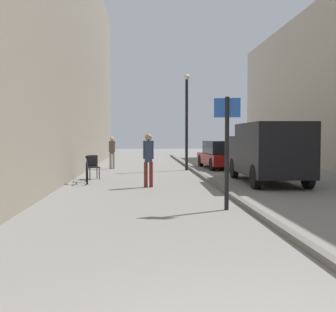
{
  "coord_description": "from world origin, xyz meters",
  "views": [
    {
      "loc": [
        -0.88,
        -2.64,
        1.7
      ],
      "look_at": [
        0.01,
        11.5,
        1.0
      ],
      "focal_mm": 43.12,
      "sensor_mm": 36.0,
      "label": 1
    }
  ],
  "objects_px": {
    "pedestrian_main_foreground": "(112,150)",
    "bicycle_leaning": "(87,172)",
    "street_sign_post": "(227,143)",
    "lamp_post": "(187,116)",
    "cafe_chair_near_window": "(93,165)",
    "delivery_van": "(268,151)",
    "pedestrian_mid_block": "(148,156)",
    "parked_car": "(221,155)"
  },
  "relations": [
    {
      "from": "pedestrian_main_foreground",
      "to": "bicycle_leaning",
      "type": "height_order",
      "value": "pedestrian_main_foreground"
    },
    {
      "from": "pedestrian_main_foreground",
      "to": "street_sign_post",
      "type": "relative_size",
      "value": 0.64
    },
    {
      "from": "lamp_post",
      "to": "bicycle_leaning",
      "type": "relative_size",
      "value": 2.71
    },
    {
      "from": "street_sign_post",
      "to": "cafe_chair_near_window",
      "type": "relative_size",
      "value": 2.77
    },
    {
      "from": "delivery_van",
      "to": "pedestrian_mid_block",
      "type": "bearing_deg",
      "value": -166.7
    },
    {
      "from": "street_sign_post",
      "to": "cafe_chair_near_window",
      "type": "xyz_separation_m",
      "value": [
        -3.91,
        7.03,
        -1.0
      ]
    },
    {
      "from": "delivery_van",
      "to": "cafe_chair_near_window",
      "type": "xyz_separation_m",
      "value": [
        -6.5,
        1.85,
        -0.63
      ]
    },
    {
      "from": "pedestrian_main_foreground",
      "to": "street_sign_post",
      "type": "xyz_separation_m",
      "value": [
        3.52,
        -11.96,
        0.58
      ]
    },
    {
      "from": "bicycle_leaning",
      "to": "lamp_post",
      "type": "bearing_deg",
      "value": 41.85
    },
    {
      "from": "bicycle_leaning",
      "to": "cafe_chair_near_window",
      "type": "height_order",
      "value": "bicycle_leaning"
    },
    {
      "from": "pedestrian_mid_block",
      "to": "delivery_van",
      "type": "distance_m",
      "value": 4.43
    },
    {
      "from": "delivery_van",
      "to": "cafe_chair_near_window",
      "type": "height_order",
      "value": "delivery_van"
    },
    {
      "from": "pedestrian_main_foreground",
      "to": "street_sign_post",
      "type": "height_order",
      "value": "street_sign_post"
    },
    {
      "from": "pedestrian_mid_block",
      "to": "street_sign_post",
      "type": "relative_size",
      "value": 0.69
    },
    {
      "from": "pedestrian_main_foreground",
      "to": "parked_car",
      "type": "xyz_separation_m",
      "value": [
        5.76,
        0.04,
        -0.25
      ]
    },
    {
      "from": "pedestrian_main_foreground",
      "to": "cafe_chair_near_window",
      "type": "distance_m",
      "value": 4.96
    },
    {
      "from": "delivery_van",
      "to": "lamp_post",
      "type": "xyz_separation_m",
      "value": [
        -2.34,
        5.62,
        1.55
      ]
    },
    {
      "from": "cafe_chair_near_window",
      "to": "delivery_van",
      "type": "bearing_deg",
      "value": 143.55
    },
    {
      "from": "pedestrian_mid_block",
      "to": "lamp_post",
      "type": "distance_m",
      "value": 7.04
    },
    {
      "from": "pedestrian_mid_block",
      "to": "cafe_chair_near_window",
      "type": "bearing_deg",
      "value": 121.56
    },
    {
      "from": "parked_car",
      "to": "street_sign_post",
      "type": "relative_size",
      "value": 1.65
    },
    {
      "from": "street_sign_post",
      "to": "bicycle_leaning",
      "type": "bearing_deg",
      "value": -40.87
    },
    {
      "from": "delivery_van",
      "to": "street_sign_post",
      "type": "xyz_separation_m",
      "value": [
        -2.59,
        -5.18,
        0.37
      ]
    },
    {
      "from": "delivery_van",
      "to": "street_sign_post",
      "type": "relative_size",
      "value": 1.91
    },
    {
      "from": "pedestrian_main_foreground",
      "to": "cafe_chair_near_window",
      "type": "relative_size",
      "value": 1.77
    },
    {
      "from": "cafe_chair_near_window",
      "to": "parked_car",
      "type": "bearing_deg",
      "value": -161.62
    },
    {
      "from": "pedestrian_main_foreground",
      "to": "lamp_post",
      "type": "distance_m",
      "value": 4.32
    },
    {
      "from": "pedestrian_mid_block",
      "to": "lamp_post",
      "type": "bearing_deg",
      "value": 66.48
    },
    {
      "from": "parked_car",
      "to": "pedestrian_mid_block",
      "type": "bearing_deg",
      "value": -120.36
    },
    {
      "from": "lamp_post",
      "to": "bicycle_leaning",
      "type": "height_order",
      "value": "lamp_post"
    },
    {
      "from": "pedestrian_mid_block",
      "to": "bicycle_leaning",
      "type": "bearing_deg",
      "value": 140.56
    },
    {
      "from": "parked_car",
      "to": "bicycle_leaning",
      "type": "height_order",
      "value": "parked_car"
    },
    {
      "from": "pedestrian_mid_block",
      "to": "street_sign_post",
      "type": "xyz_separation_m",
      "value": [
        1.74,
        -4.26,
        0.51
      ]
    },
    {
      "from": "street_sign_post",
      "to": "pedestrian_mid_block",
      "type": "bearing_deg",
      "value": -53.5
    },
    {
      "from": "pedestrian_main_foreground",
      "to": "delivery_van",
      "type": "height_order",
      "value": "delivery_van"
    },
    {
      "from": "parked_car",
      "to": "street_sign_post",
      "type": "xyz_separation_m",
      "value": [
        -2.24,
        -12.0,
        0.83
      ]
    },
    {
      "from": "pedestrian_mid_block",
      "to": "delivery_van",
      "type": "height_order",
      "value": "delivery_van"
    },
    {
      "from": "street_sign_post",
      "to": "bicycle_leaning",
      "type": "relative_size",
      "value": 1.48
    },
    {
      "from": "parked_car",
      "to": "bicycle_leaning",
      "type": "xyz_separation_m",
      "value": [
        -6.21,
        -6.29,
        -0.33
      ]
    },
    {
      "from": "delivery_van",
      "to": "cafe_chair_near_window",
      "type": "distance_m",
      "value": 6.79
    },
    {
      "from": "pedestrian_mid_block",
      "to": "cafe_chair_near_window",
      "type": "height_order",
      "value": "pedestrian_mid_block"
    },
    {
      "from": "pedestrian_mid_block",
      "to": "delivery_van",
      "type": "bearing_deg",
      "value": 5.39
    }
  ]
}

